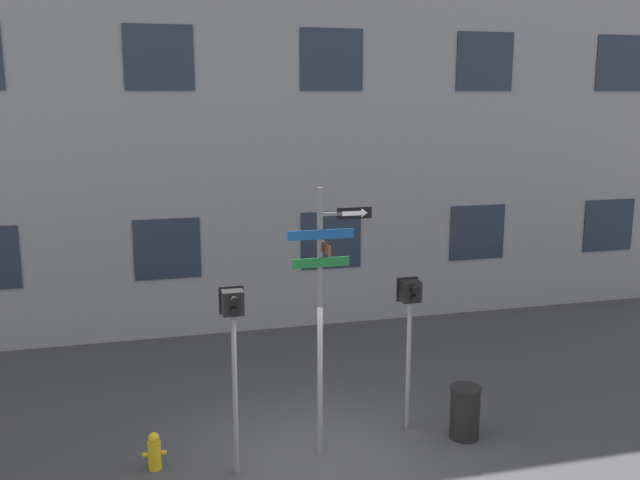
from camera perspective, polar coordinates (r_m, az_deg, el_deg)
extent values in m
plane|color=#38383A|center=(11.89, 0.27, -17.38)|extent=(60.00, 60.00, 0.00)
cube|color=gray|center=(17.27, -5.97, 14.19)|extent=(24.00, 0.60, 13.11)
cube|color=#1E2838|center=(17.11, -12.12, -0.71)|extent=(1.54, 0.03, 1.44)
cube|color=#1E2838|center=(17.73, 0.89, -0.01)|extent=(1.54, 0.03, 1.44)
cube|color=#1E2838|center=(19.19, 12.47, 0.60)|extent=(1.54, 0.03, 1.44)
cube|color=#1E2838|center=(21.30, 22.08, 1.10)|extent=(1.54, 0.03, 1.44)
cube|color=#1E2838|center=(16.75, -12.77, 14.06)|extent=(1.54, 0.03, 1.44)
cube|color=#1E2838|center=(17.38, 0.94, 14.24)|extent=(1.54, 0.03, 1.44)
cube|color=#1E2838|center=(18.87, 13.06, 13.74)|extent=(1.54, 0.03, 1.44)
cube|color=#1E2838|center=(21.02, 23.01, 12.89)|extent=(1.54, 0.03, 1.44)
cylinder|color=slate|center=(11.28, 0.00, -6.86)|extent=(0.09, 0.09, 4.37)
cube|color=slate|center=(10.92, 1.38, 2.12)|extent=(0.54, 0.05, 0.05)
cube|color=#14478C|center=(10.85, 0.08, 0.44)|extent=(1.05, 0.02, 0.15)
cube|color=brown|center=(10.96, 0.30, -0.54)|extent=(0.02, 0.75, 0.17)
cube|color=#196B2D|center=(10.94, 0.08, -1.81)|extent=(0.91, 0.02, 0.15)
cube|color=black|center=(10.99, 2.77, 2.16)|extent=(0.56, 0.02, 0.18)
cube|color=white|center=(10.96, 2.59, 2.14)|extent=(0.32, 0.01, 0.07)
cone|color=white|center=(11.02, 3.58, 2.18)|extent=(0.10, 0.14, 0.14)
cylinder|color=slate|center=(11.11, -6.81, -12.25)|extent=(0.08, 0.08, 2.57)
cube|color=black|center=(10.60, -7.00, -4.99)|extent=(0.31, 0.26, 0.36)
cube|color=black|center=(10.74, -7.11, -4.78)|extent=(0.37, 0.02, 0.42)
cylinder|color=black|center=(10.40, -6.87, -4.85)|extent=(0.13, 0.12, 0.13)
cylinder|color=black|center=(10.45, -6.85, -5.71)|extent=(0.13, 0.12, 0.13)
cylinder|color=#EA4C14|center=(10.45, -6.91, -4.76)|extent=(0.10, 0.01, 0.10)
cylinder|color=slate|center=(12.59, 7.08, -9.94)|extent=(0.08, 0.08, 2.31)
cube|color=black|center=(12.16, 7.24, -4.09)|extent=(0.33, 0.26, 0.36)
cube|color=black|center=(12.29, 7.00, -3.92)|extent=(0.39, 0.02, 0.42)
cylinder|color=black|center=(11.97, 7.59, -3.95)|extent=(0.13, 0.12, 0.13)
cylinder|color=black|center=(12.02, 7.57, -4.69)|extent=(0.13, 0.12, 0.13)
cylinder|color=#EA4C14|center=(12.02, 7.49, -3.88)|extent=(0.10, 0.01, 0.10)
cylinder|color=gold|center=(11.89, -13.08, -16.41)|extent=(0.20, 0.20, 0.47)
sphere|color=gold|center=(11.76, -13.15, -15.16)|extent=(0.17, 0.17, 0.17)
cylinder|color=gold|center=(11.88, -13.80, -16.35)|extent=(0.08, 0.07, 0.07)
cylinder|color=gold|center=(11.88, -12.38, -16.27)|extent=(0.08, 0.07, 0.07)
cylinder|color=black|center=(12.69, 11.51, -13.44)|extent=(0.50, 0.50, 0.88)
cylinder|color=black|center=(12.50, 11.60, -11.53)|extent=(0.53, 0.53, 0.04)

